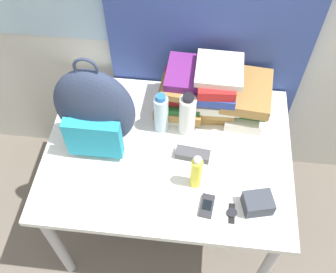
% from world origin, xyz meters
% --- Properties ---
extents(desk, '(1.10, 0.83, 0.70)m').
position_xyz_m(desk, '(0.00, 0.41, 0.62)').
color(desk, silver).
rests_on(desk, ground_plane).
extents(backpack, '(0.34, 0.19, 0.50)m').
position_xyz_m(backpack, '(-0.30, 0.43, 0.91)').
color(backpack, '#2D3851').
rests_on(backpack, desk).
extents(book_stack_left, '(0.24, 0.29, 0.24)m').
position_xyz_m(book_stack_left, '(0.03, 0.67, 0.81)').
color(book_stack_left, silver).
rests_on(book_stack_left, desk).
extents(book_stack_center, '(0.24, 0.28, 0.28)m').
position_xyz_m(book_stack_center, '(0.19, 0.68, 0.84)').
color(book_stack_center, olive).
rests_on(book_stack_center, desk).
extents(book_stack_right, '(0.24, 0.29, 0.17)m').
position_xyz_m(book_stack_right, '(0.34, 0.68, 0.79)').
color(book_stack_right, silver).
rests_on(book_stack_right, desk).
extents(water_bottle, '(0.06, 0.06, 0.22)m').
position_xyz_m(water_bottle, '(-0.04, 0.53, 0.81)').
color(water_bottle, silver).
rests_on(water_bottle, desk).
extents(sports_bottle, '(0.07, 0.07, 0.23)m').
position_xyz_m(sports_bottle, '(0.07, 0.53, 0.81)').
color(sports_bottle, white).
rests_on(sports_bottle, desk).
extents(sunscreen_bottle, '(0.05, 0.05, 0.19)m').
position_xyz_m(sunscreen_bottle, '(0.13, 0.26, 0.79)').
color(sunscreen_bottle, yellow).
rests_on(sunscreen_bottle, desk).
extents(cell_phone, '(0.06, 0.11, 0.02)m').
position_xyz_m(cell_phone, '(0.19, 0.15, 0.71)').
color(cell_phone, '#2D2D33').
rests_on(cell_phone, desk).
extents(sunglasses_case, '(0.15, 0.07, 0.04)m').
position_xyz_m(sunglasses_case, '(0.11, 0.39, 0.72)').
color(sunglasses_case, '#47474C').
rests_on(sunglasses_case, desk).
extents(camera_pouch, '(0.13, 0.12, 0.07)m').
position_xyz_m(camera_pouch, '(0.39, 0.17, 0.74)').
color(camera_pouch, '#383D47').
rests_on(camera_pouch, desk).
extents(wristwatch, '(0.04, 0.09, 0.01)m').
position_xyz_m(wristwatch, '(0.29, 0.13, 0.71)').
color(wristwatch, black).
rests_on(wristwatch, desk).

